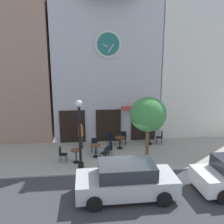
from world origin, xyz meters
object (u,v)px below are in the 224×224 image
object	(u,v)px
cafe_chair_by_entrance	(160,136)
cafe_chair_right_end	(94,144)
street_lamp	(80,135)
cafe_chair_near_tree	(106,152)
cafe_chair_left_end	(123,137)
cafe_table_center	(149,136)
cafe_chair_corner	(110,138)
cafe_table_leftmost	(76,154)
cafe_chair_facing_wall	(62,153)
parked_car_silver	(126,180)
cafe_table_near_curb	(120,141)
cafe_chair_under_awning	(109,148)
cafe_table_near_door	(96,149)
pedestrian_orange	(81,136)
street_tree	(148,115)

from	to	relation	value
cafe_chair_by_entrance	cafe_chair_right_end	distance (m)	4.73
street_lamp	cafe_chair_near_tree	world-z (taller)	street_lamp
street_lamp	cafe_chair_left_end	world-z (taller)	street_lamp
cafe_table_center	cafe_chair_corner	size ratio (longest dim) A/B	0.85
cafe_table_leftmost	cafe_chair_facing_wall	world-z (taller)	cafe_chair_facing_wall
parked_car_silver	street_lamp	bearing A→B (deg)	125.77
cafe_chair_near_tree	cafe_chair_corner	xyz separation A→B (m)	(0.52, 2.47, 0.00)
cafe_chair_left_end	cafe_table_near_curb	bearing A→B (deg)	-115.92
cafe_chair_under_awning	street_lamp	bearing A→B (deg)	-136.90
cafe_table_leftmost	cafe_chair_by_entrance	xyz separation A→B (m)	(5.71, 2.47, 0.02)
cafe_table_leftmost	parked_car_silver	bearing A→B (deg)	-57.97
cafe_table_leftmost	cafe_chair_near_tree	xyz separation A→B (m)	(1.70, 0.06, 0.02)
cafe_table_near_curb	cafe_chair_corner	distance (m)	0.86
cafe_chair_near_tree	cafe_chair_corner	world-z (taller)	same
cafe_table_near_curb	cafe_chair_right_end	xyz separation A→B (m)	(-1.69, -0.45, 0.01)
cafe_table_center	cafe_chair_facing_wall	distance (m)	6.17
cafe_chair_by_entrance	cafe_chair_corner	xyz separation A→B (m)	(-3.49, 0.06, 0.00)
cafe_table_leftmost	cafe_chair_corner	xyz separation A→B (m)	(2.22, 2.52, 0.02)
cafe_table_center	cafe_chair_right_end	xyz separation A→B (m)	(-3.83, -1.02, -0.03)
cafe_table_near_door	cafe_table_near_curb	world-z (taller)	cafe_table_near_door
cafe_chair_facing_wall	cafe_chair_by_entrance	xyz separation A→B (m)	(6.52, 2.29, 0.00)
cafe_chair_by_entrance	pedestrian_orange	xyz separation A→B (m)	(-5.48, -0.26, 0.33)
cafe_table_center	cafe_chair_right_end	distance (m)	3.96
cafe_chair_corner	cafe_chair_left_end	bearing A→B (deg)	4.33
cafe_chair_facing_wall	cafe_chair_near_tree	xyz separation A→B (m)	(2.52, -0.12, 0.00)
cafe_table_near_door	cafe_table_center	xyz separation A→B (m)	(3.77, 1.80, 0.06)
cafe_table_near_curb	cafe_chair_left_end	size ratio (longest dim) A/B	0.85
cafe_table_near_curb	cafe_chair_corner	size ratio (longest dim) A/B	0.85
cafe_chair_under_awning	pedestrian_orange	distance (m)	2.32
cafe_table_center	pedestrian_orange	world-z (taller)	pedestrian_orange
cafe_table_near_curb	cafe_table_center	size ratio (longest dim) A/B	1.00
cafe_chair_under_awning	parked_car_silver	distance (m)	4.40
cafe_table_near_door	cafe_table_leftmost	bearing A→B (deg)	-150.60
cafe_table_center	cafe_chair_right_end	bearing A→B (deg)	-165.14
street_tree	cafe_chair_by_entrance	xyz separation A→B (m)	(1.72, 3.02, -2.33)
cafe_table_near_door	cafe_chair_left_end	distance (m)	2.77
cafe_chair_by_entrance	cafe_table_leftmost	bearing A→B (deg)	-156.64
cafe_chair_under_awning	cafe_chair_by_entrance	world-z (taller)	same
cafe_table_near_curb	cafe_chair_under_awning	world-z (taller)	cafe_chair_under_awning
pedestrian_orange	street_lamp	bearing A→B (deg)	-89.08
cafe_table_leftmost	cafe_chair_left_end	world-z (taller)	cafe_chair_left_end
cafe_table_near_door	cafe_chair_under_awning	distance (m)	0.83
cafe_chair_near_tree	cafe_chair_by_entrance	world-z (taller)	same
street_tree	cafe_table_leftmost	world-z (taller)	street_tree
cafe_table_center	cafe_chair_left_end	distance (m)	1.80
cafe_table_near_curb	cafe_chair_near_tree	distance (m)	2.12
street_tree	pedestrian_orange	size ratio (longest dim) A/B	2.29
pedestrian_orange	parked_car_silver	bearing A→B (deg)	-70.64
cafe_chair_by_entrance	pedestrian_orange	distance (m)	5.49
cafe_chair_under_awning	cafe_chair_right_end	bearing A→B (deg)	141.10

